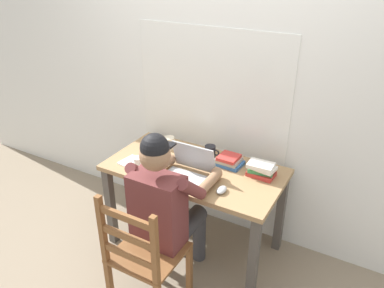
{
  "coord_description": "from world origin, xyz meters",
  "views": [
    {
      "loc": [
        1.17,
        -2.12,
        2.16
      ],
      "look_at": [
        0.01,
        -0.05,
        0.95
      ],
      "focal_mm": 35.48,
      "sensor_mm": 36.0,
      "label": 1
    }
  ],
  "objects_px": {
    "laptop": "(188,171)",
    "wooden_chair": "(144,256)",
    "desk": "(195,180)",
    "book_stack_main": "(261,170)",
    "seated_person": "(167,204)",
    "coffee_mug_dark": "(210,152)",
    "coffee_mug_spare": "(170,143)",
    "book_stack_side": "(229,161)",
    "computer_mouse": "(222,190)",
    "coffee_mug_white": "(139,163)"
  },
  "relations": [
    {
      "from": "laptop",
      "to": "wooden_chair",
      "type": "bearing_deg",
      "value": -90.63
    },
    {
      "from": "desk",
      "to": "book_stack_main",
      "type": "xyz_separation_m",
      "value": [
        0.47,
        0.13,
        0.16
      ]
    },
    {
      "from": "seated_person",
      "to": "book_stack_main",
      "type": "height_order",
      "value": "seated_person"
    },
    {
      "from": "seated_person",
      "to": "laptop",
      "type": "height_order",
      "value": "seated_person"
    },
    {
      "from": "book_stack_main",
      "to": "seated_person",
      "type": "bearing_deg",
      "value": -129.53
    },
    {
      "from": "desk",
      "to": "seated_person",
      "type": "relative_size",
      "value": 1.07
    },
    {
      "from": "desk",
      "to": "coffee_mug_dark",
      "type": "relative_size",
      "value": 10.7
    },
    {
      "from": "coffee_mug_spare",
      "to": "book_stack_side",
      "type": "distance_m",
      "value": 0.53
    },
    {
      "from": "computer_mouse",
      "to": "book_stack_side",
      "type": "height_order",
      "value": "book_stack_side"
    },
    {
      "from": "desk",
      "to": "coffee_mug_white",
      "type": "xyz_separation_m",
      "value": [
        -0.35,
        -0.21,
        0.15
      ]
    },
    {
      "from": "seated_person",
      "to": "coffee_mug_white",
      "type": "relative_size",
      "value": 10.91
    },
    {
      "from": "seated_person",
      "to": "coffee_mug_dark",
      "type": "bearing_deg",
      "value": 88.83
    },
    {
      "from": "desk",
      "to": "coffee_mug_spare",
      "type": "bearing_deg",
      "value": 152.62
    },
    {
      "from": "seated_person",
      "to": "wooden_chair",
      "type": "relative_size",
      "value": 1.33
    },
    {
      "from": "laptop",
      "to": "computer_mouse",
      "type": "relative_size",
      "value": 3.3
    },
    {
      "from": "desk",
      "to": "book_stack_main",
      "type": "height_order",
      "value": "book_stack_main"
    },
    {
      "from": "seated_person",
      "to": "coffee_mug_spare",
      "type": "distance_m",
      "value": 0.69
    },
    {
      "from": "wooden_chair",
      "to": "coffee_mug_dark",
      "type": "relative_size",
      "value": 7.55
    },
    {
      "from": "computer_mouse",
      "to": "coffee_mug_dark",
      "type": "height_order",
      "value": "coffee_mug_dark"
    },
    {
      "from": "wooden_chair",
      "to": "computer_mouse",
      "type": "bearing_deg",
      "value": 59.91
    },
    {
      "from": "laptop",
      "to": "coffee_mug_white",
      "type": "xyz_separation_m",
      "value": [
        -0.38,
        -0.06,
        -0.01
      ]
    },
    {
      "from": "seated_person",
      "to": "coffee_mug_spare",
      "type": "relative_size",
      "value": 9.9
    },
    {
      "from": "laptop",
      "to": "coffee_mug_spare",
      "type": "distance_m",
      "value": 0.47
    },
    {
      "from": "wooden_chair",
      "to": "coffee_mug_white",
      "type": "distance_m",
      "value": 0.7
    },
    {
      "from": "laptop",
      "to": "coffee_mug_dark",
      "type": "relative_size",
      "value": 2.7
    },
    {
      "from": "coffee_mug_white",
      "to": "coffee_mug_dark",
      "type": "distance_m",
      "value": 0.55
    },
    {
      "from": "desk",
      "to": "book_stack_side",
      "type": "bearing_deg",
      "value": 36.85
    },
    {
      "from": "book_stack_side",
      "to": "wooden_chair",
      "type": "bearing_deg",
      "value": -102.54
    },
    {
      "from": "book_stack_main",
      "to": "book_stack_side",
      "type": "distance_m",
      "value": 0.26
    },
    {
      "from": "coffee_mug_dark",
      "to": "coffee_mug_spare",
      "type": "bearing_deg",
      "value": -176.05
    },
    {
      "from": "coffee_mug_white",
      "to": "book_stack_side",
      "type": "height_order",
      "value": "coffee_mug_white"
    },
    {
      "from": "coffee_mug_dark",
      "to": "book_stack_side",
      "type": "bearing_deg",
      "value": -11.41
    },
    {
      "from": "wooden_chair",
      "to": "coffee_mug_spare",
      "type": "bearing_deg",
      "value": 111.64
    },
    {
      "from": "seated_person",
      "to": "wooden_chair",
      "type": "distance_m",
      "value": 0.36
    },
    {
      "from": "seated_person",
      "to": "book_stack_side",
      "type": "bearing_deg",
      "value": 71.67
    },
    {
      "from": "desk",
      "to": "computer_mouse",
      "type": "xyz_separation_m",
      "value": [
        0.31,
        -0.19,
        0.12
      ]
    },
    {
      "from": "coffee_mug_spare",
      "to": "book_stack_main",
      "type": "relative_size",
      "value": 0.61
    },
    {
      "from": "wooden_chair",
      "to": "book_stack_side",
      "type": "relative_size",
      "value": 4.62
    },
    {
      "from": "desk",
      "to": "computer_mouse",
      "type": "height_order",
      "value": "computer_mouse"
    },
    {
      "from": "computer_mouse",
      "to": "wooden_chair",
      "type": "bearing_deg",
      "value": -120.09
    },
    {
      "from": "laptop",
      "to": "coffee_mug_spare",
      "type": "relative_size",
      "value": 2.66
    },
    {
      "from": "wooden_chair",
      "to": "laptop",
      "type": "xyz_separation_m",
      "value": [
        0.01,
        0.55,
        0.34
      ]
    },
    {
      "from": "computer_mouse",
      "to": "book_stack_side",
      "type": "xyz_separation_m",
      "value": [
        -0.1,
        0.35,
        0.02
      ]
    },
    {
      "from": "seated_person",
      "to": "coffee_mug_white",
      "type": "distance_m",
      "value": 0.44
    },
    {
      "from": "coffee_mug_spare",
      "to": "book_stack_side",
      "type": "xyz_separation_m",
      "value": [
        0.53,
        -0.01,
        -0.01
      ]
    },
    {
      "from": "desk",
      "to": "seated_person",
      "type": "bearing_deg",
      "value": -87.39
    },
    {
      "from": "coffee_mug_white",
      "to": "desk",
      "type": "bearing_deg",
      "value": 30.36
    },
    {
      "from": "wooden_chair",
      "to": "coffee_mug_spare",
      "type": "height_order",
      "value": "wooden_chair"
    },
    {
      "from": "seated_person",
      "to": "coffee_mug_dark",
      "type": "distance_m",
      "value": 0.62
    },
    {
      "from": "desk",
      "to": "laptop",
      "type": "relative_size",
      "value": 3.96
    }
  ]
}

